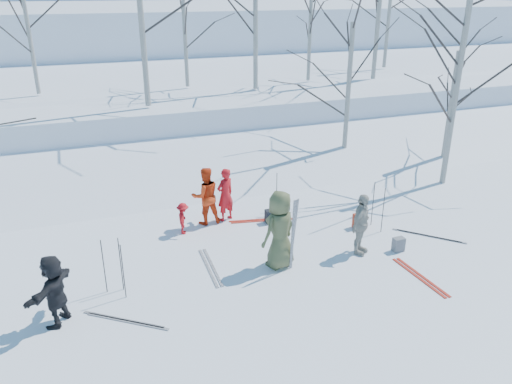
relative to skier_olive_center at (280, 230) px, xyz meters
name	(u,v)px	position (x,y,z in m)	size (l,w,h in m)	color
ground	(276,259)	(0.05, 0.29, -1.00)	(120.00, 120.00, 0.00)	white
snow_ramp	(205,168)	(0.05, 7.29, -0.85)	(70.00, 9.50, 1.40)	white
snow_plateau	(157,96)	(0.05, 17.29, 0.00)	(70.00, 18.00, 2.20)	white
far_hill	(115,40)	(0.05, 38.29, 1.00)	(90.00, 30.00, 6.00)	white
skier_olive_center	(280,230)	(0.00, 0.00, 0.00)	(0.98, 0.64, 2.00)	#4E5533
skier_red_north	(225,195)	(-0.46, 3.02, -0.19)	(0.59, 0.39, 1.63)	red
skier_redor_behind	(206,196)	(-1.06, 3.02, -0.13)	(0.84, 0.66, 1.73)	red
skier_red_seated	(183,218)	(-1.85, 2.58, -0.54)	(0.60, 0.34, 0.92)	red
skier_cream_east	(361,224)	(2.21, -0.15, -0.17)	(0.97, 0.41, 1.66)	beige
skier_grey_west	(54,290)	(-5.19, -0.52, -0.22)	(1.45, 0.46, 1.57)	black
dog	(283,214)	(1.12, 2.33, -0.77)	(0.25, 0.54, 0.45)	black
upright_ski_left	(293,235)	(0.22, -0.29, -0.05)	(0.07, 0.02, 1.90)	silver
upright_ski_right	(294,233)	(0.28, -0.21, -0.05)	(0.07, 0.02, 1.90)	silver
ski_pair_a	(125,321)	(-3.91, -0.96, -0.99)	(1.64, 1.30, 0.02)	silver
ski_pair_b	(420,277)	(2.98, -1.71, -0.99)	(0.28, 1.91, 0.02)	red
ski_pair_c	(210,267)	(-1.65, 0.49, -0.99)	(0.26, 1.91, 0.02)	silver
ski_pair_d	(429,236)	(4.56, -0.02, -0.99)	(1.45, 1.52, 0.02)	silver
ski_pair_e	(261,220)	(0.52, 2.58, -0.99)	(1.90, 0.57, 0.02)	red
ski_pole_a	(383,210)	(3.46, 0.70, -0.33)	(0.02, 0.02, 1.34)	black
ski_pole_b	(104,266)	(-4.17, 0.30, -0.33)	(0.02, 0.02, 1.34)	black
ski_pole_c	(121,264)	(-3.80, 0.26, -0.33)	(0.02, 0.02, 1.34)	black
ski_pole_d	(373,204)	(3.44, 1.19, -0.33)	(0.02, 0.02, 1.34)	black
ski_pole_e	(277,194)	(1.13, 2.88, -0.33)	(0.02, 0.02, 1.34)	black
ski_pole_f	(123,272)	(-3.79, -0.08, -0.33)	(0.02, 0.02, 1.34)	black
backpack_red	(359,221)	(3.00, 1.17, -0.79)	(0.32, 0.22, 0.42)	#A73019
backpack_grey	(398,244)	(3.25, -0.42, -0.81)	(0.30, 0.20, 0.38)	slate
backpack_dark	(271,216)	(0.74, 2.37, -0.80)	(0.34, 0.24, 0.40)	black
birch_plateau_a	(185,32)	(0.82, 12.98, 3.63)	(4.00, 4.00, 4.85)	silver
birch_plateau_b	(140,1)	(-1.56, 9.52, 5.03)	(5.96, 5.96, 7.66)	silver
birch_plateau_c	(29,35)	(-5.63, 13.57, 3.63)	(4.00, 4.00, 4.86)	silver
birch_plateau_e	(256,12)	(3.59, 11.34, 4.47)	(5.17, 5.17, 6.53)	silver
birch_plateau_h	(389,9)	(12.80, 14.87, 4.34)	(5.00, 5.00, 6.28)	silver
birch_plateau_i	(310,30)	(6.80, 12.49, 3.58)	(3.93, 3.93, 4.76)	silver
birch_edge_b	(455,96)	(7.71, 3.24, 2.12)	(4.97, 4.97, 6.25)	silver
birch_edge_c	(450,109)	(9.27, 5.12, 1.16)	(3.62, 3.62, 4.32)	silver
birch_edge_e	(348,96)	(5.52, 6.46, 1.66)	(4.33, 4.33, 5.33)	silver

